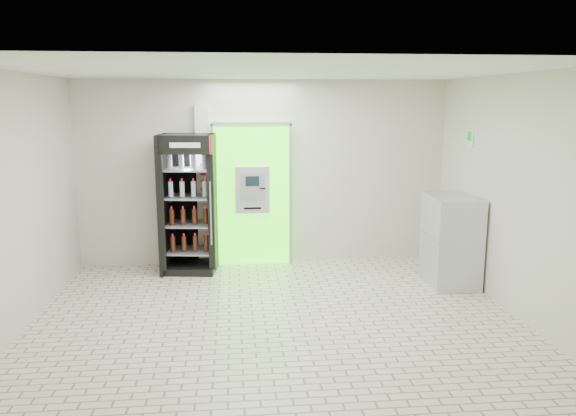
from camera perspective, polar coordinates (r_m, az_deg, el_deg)
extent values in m
plane|color=beige|center=(7.15, -1.22, -11.04)|extent=(6.00, 6.00, 0.00)
plane|color=beige|center=(9.20, -2.46, 3.59)|extent=(6.00, 0.00, 6.00)
plane|color=beige|center=(4.30, 1.26, -4.89)|extent=(6.00, 0.00, 6.00)
plane|color=beige|center=(7.16, -25.96, 0.39)|extent=(0.00, 5.00, 5.00)
plane|color=beige|center=(7.57, 22.01, 1.21)|extent=(0.00, 5.00, 5.00)
plane|color=white|center=(6.64, -1.33, 13.75)|extent=(6.00, 6.00, 0.00)
cube|color=#39E515|center=(9.17, -3.67, 1.34)|extent=(1.20, 0.12, 2.30)
cube|color=gray|center=(8.98, -3.74, 8.52)|extent=(1.28, 0.04, 0.06)
cube|color=gray|center=(9.10, -7.62, 1.20)|extent=(0.04, 0.04, 2.30)
cube|color=gray|center=(9.15, 0.30, 1.34)|extent=(0.04, 0.04, 2.30)
cube|color=black|center=(9.25, -2.99, -2.67)|extent=(0.62, 0.01, 0.67)
cube|color=black|center=(9.01, -5.89, 6.46)|extent=(0.22, 0.01, 0.18)
cube|color=#B6B9BF|center=(9.05, -3.65, 1.85)|extent=(0.55, 0.12, 0.75)
cube|color=black|center=(8.96, -3.65, 2.73)|extent=(0.22, 0.01, 0.16)
cube|color=gray|center=(9.00, -3.63, 0.97)|extent=(0.16, 0.01, 0.12)
cube|color=black|center=(8.99, -2.62, 1.99)|extent=(0.09, 0.01, 0.02)
cube|color=black|center=(9.03, -3.61, -0.03)|extent=(0.28, 0.01, 0.03)
cube|color=silver|center=(9.18, -8.56, 2.19)|extent=(0.22, 0.10, 2.60)
cube|color=#193FB2|center=(9.08, -8.64, 4.33)|extent=(0.09, 0.01, 0.06)
cube|color=red|center=(9.09, -8.62, 3.51)|extent=(0.09, 0.01, 0.06)
cube|color=yellow|center=(9.11, -8.59, 2.70)|extent=(0.09, 0.01, 0.06)
cube|color=orange|center=(9.13, -8.57, 1.89)|extent=(0.09, 0.01, 0.06)
cube|color=red|center=(9.15, -8.55, 1.09)|extent=(0.09, 0.01, 0.06)
cube|color=black|center=(8.90, -10.04, 0.45)|extent=(0.89, 0.83, 2.16)
cube|color=black|center=(9.24, -9.88, 0.83)|extent=(0.81, 0.15, 2.16)
cube|color=#A8091B|center=(8.42, -10.43, 6.30)|extent=(0.79, 0.10, 0.26)
cube|color=white|center=(8.42, -10.44, 6.30)|extent=(0.45, 0.06, 0.08)
cube|color=black|center=(9.14, -9.82, -5.89)|extent=(0.89, 0.83, 0.11)
cylinder|color=gray|center=(8.52, -7.86, -0.55)|extent=(0.03, 0.03, 0.97)
cube|color=gray|center=(9.07, -9.88, -4.25)|extent=(0.75, 0.71, 0.02)
cube|color=gray|center=(8.97, -9.97, -1.59)|extent=(0.75, 0.71, 0.02)
cube|color=gray|center=(8.89, -10.06, 1.14)|extent=(0.75, 0.71, 0.02)
cube|color=gray|center=(8.82, -10.15, 3.90)|extent=(0.75, 0.71, 0.02)
cube|color=#B6B9BF|center=(8.58, 16.21, -3.13)|extent=(0.71, 1.02, 1.31)
cube|color=gray|center=(8.45, 14.16, -2.79)|extent=(0.06, 0.96, 0.01)
cube|color=white|center=(8.75, 18.01, 6.77)|extent=(0.02, 0.22, 0.26)
cube|color=#0C8B24|center=(8.75, 17.95, 6.97)|extent=(0.00, 0.14, 0.14)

